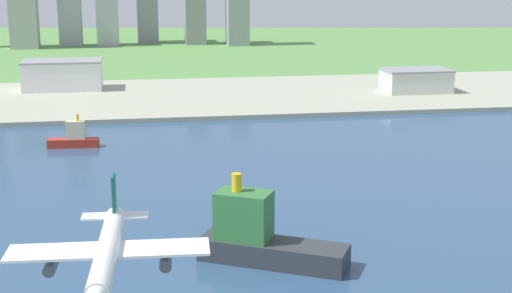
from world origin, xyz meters
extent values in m
plane|color=#598E47|center=(0.00, 300.00, 0.00)|extent=(2400.00, 2400.00, 0.00)
cube|color=#2D4C70|center=(0.00, 240.00, 0.07)|extent=(840.00, 360.00, 0.15)
cube|color=#A3A791|center=(0.00, 490.00, 1.25)|extent=(840.00, 140.00, 2.50)
cylinder|color=white|center=(-28.98, 156.73, 30.89)|extent=(6.36, 38.73, 4.19)
cube|color=white|center=(-28.87, 158.66, 30.26)|extent=(37.96, 10.59, 0.50)
cube|color=#0C5947|center=(-28.00, 174.05, 35.50)|extent=(0.76, 4.65, 10.05)
cube|color=white|center=(-28.00, 174.05, 31.73)|extent=(13.73, 5.00, 0.36)
cylinder|color=#4C4F54|center=(-18.44, 156.91, 27.96)|extent=(2.61, 5.52, 2.30)
cylinder|color=#4C4F54|center=(-39.43, 158.10, 27.96)|extent=(2.61, 5.52, 2.30)
cube|color=#B22D1E|center=(-52.49, 369.78, 2.12)|extent=(23.46, 6.93, 3.94)
cube|color=beige|center=(-51.12, 369.69, 8.25)|extent=(8.61, 5.11, 8.33)
cylinder|color=yellow|center=(-49.96, 369.62, 13.99)|extent=(1.31, 1.31, 3.15)
cube|color=#2D3338|center=(13.54, 219.15, 3.36)|extent=(42.50, 30.21, 6.42)
cube|color=#337238|center=(5.86, 223.31, 13.40)|extent=(17.95, 15.77, 13.67)
cylinder|color=yellow|center=(4.01, 224.31, 22.81)|extent=(2.78, 2.78, 5.13)
cube|color=white|center=(-70.08, 524.69, 11.51)|extent=(49.79, 28.31, 18.01)
cube|color=gray|center=(-70.08, 524.69, 21.11)|extent=(50.79, 28.88, 1.20)
cube|color=silver|center=(154.47, 480.04, 9.20)|extent=(41.02, 26.97, 13.41)
cube|color=gray|center=(154.47, 480.04, 16.51)|extent=(41.84, 27.51, 1.20)
cube|color=#A6A3AE|center=(-50.14, 819.92, 28.80)|extent=(21.89, 20.40, 57.60)
cube|color=gray|center=(-8.61, 849.31, 42.12)|extent=(22.06, 27.07, 84.24)
camera|label=1|loc=(-22.49, 24.66, 82.06)|focal=52.67mm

